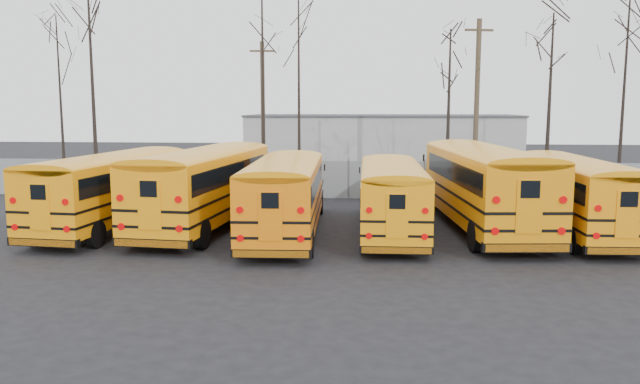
# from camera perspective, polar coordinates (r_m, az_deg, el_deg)

# --- Properties ---
(ground) EXTENTS (120.00, 120.00, 0.00)m
(ground) POSITION_cam_1_polar(r_m,az_deg,el_deg) (21.51, 1.37, -5.33)
(ground) COLOR black
(ground) RESTS_ON ground
(fence) EXTENTS (40.00, 0.04, 2.00)m
(fence) POSITION_cam_1_polar(r_m,az_deg,el_deg) (33.16, 2.62, 1.13)
(fence) COLOR gray
(fence) RESTS_ON ground
(distant_building) EXTENTS (22.00, 8.00, 4.00)m
(distant_building) POSITION_cam_1_polar(r_m,az_deg,el_deg) (52.98, 5.63, 4.74)
(distant_building) COLOR #B1B1AC
(distant_building) RESTS_ON ground
(bus_a) EXTENTS (3.58, 11.18, 3.08)m
(bus_a) POSITION_cam_1_polar(r_m,az_deg,el_deg) (26.39, -18.30, 0.73)
(bus_a) COLOR black
(bus_a) RESTS_ON ground
(bus_b) EXTENTS (3.77, 11.89, 3.28)m
(bus_b) POSITION_cam_1_polar(r_m,az_deg,el_deg) (25.54, -10.36, 1.03)
(bus_b) COLOR black
(bus_b) RESTS_ON ground
(bus_c) EXTENTS (2.93, 10.87, 3.01)m
(bus_c) POSITION_cam_1_polar(r_m,az_deg,el_deg) (23.57, -3.17, 0.20)
(bus_c) COLOR black
(bus_c) RESTS_ON ground
(bus_d) EXTENTS (2.44, 10.15, 2.83)m
(bus_d) POSITION_cam_1_polar(r_m,az_deg,el_deg) (23.99, 6.54, 0.04)
(bus_d) COLOR black
(bus_d) RESTS_ON ground
(bus_e) EXTENTS (3.92, 12.34, 3.40)m
(bus_e) POSITION_cam_1_polar(r_m,az_deg,el_deg) (25.49, 14.66, 1.05)
(bus_e) COLOR black
(bus_e) RESTS_ON ground
(bus_f) EXTENTS (2.75, 10.74, 2.99)m
(bus_f) POSITION_cam_1_polar(r_m,az_deg,el_deg) (25.80, 22.26, 0.25)
(bus_f) COLOR black
(bus_f) RESTS_ON ground
(utility_pole_left) EXTENTS (1.59, 0.28, 8.93)m
(utility_pole_left) POSITION_cam_1_polar(r_m,az_deg,el_deg) (40.55, -5.24, 7.43)
(utility_pole_left) COLOR #4E3E2C
(utility_pole_left) RESTS_ON ground
(utility_pole_right) EXTENTS (1.79, 0.54, 10.15)m
(utility_pole_right) POSITION_cam_1_polar(r_m,az_deg,el_deg) (40.20, 14.14, 8.11)
(utility_pole_right) COLOR #4D3E2B
(utility_pole_right) RESTS_ON ground
(tree_0) EXTENTS (0.26, 0.26, 10.45)m
(tree_0) POSITION_cam_1_polar(r_m,az_deg,el_deg) (42.86, -22.63, 7.74)
(tree_0) COLOR black
(tree_0) RESTS_ON ground
(tree_1) EXTENTS (0.26, 0.26, 12.88)m
(tree_1) POSITION_cam_1_polar(r_m,az_deg,el_deg) (39.28, -20.11, 9.67)
(tree_1) COLOR black
(tree_1) RESTS_ON ground
(tree_2) EXTENTS (0.26, 0.26, 12.77)m
(tree_2) POSITION_cam_1_polar(r_m,az_deg,el_deg) (35.04, -5.25, 10.29)
(tree_2) COLOR black
(tree_2) RESTS_ON ground
(tree_3) EXTENTS (0.26, 0.26, 12.36)m
(tree_3) POSITION_cam_1_polar(r_m,az_deg,el_deg) (35.19, -1.94, 9.97)
(tree_3) COLOR black
(tree_3) RESTS_ON ground
(tree_4) EXTENTS (0.26, 0.26, 9.39)m
(tree_4) POSITION_cam_1_polar(r_m,az_deg,el_deg) (38.36, 11.67, 7.43)
(tree_4) COLOR black
(tree_4) RESTS_ON ground
(tree_5) EXTENTS (0.26, 0.26, 9.77)m
(tree_5) POSITION_cam_1_polar(r_m,az_deg,el_deg) (36.01, 20.22, 7.39)
(tree_5) COLOR black
(tree_5) RESTS_ON ground
(tree_6) EXTENTS (0.26, 0.26, 11.54)m
(tree_6) POSITION_cam_1_polar(r_m,az_deg,el_deg) (36.94, 26.04, 8.45)
(tree_6) COLOR black
(tree_6) RESTS_ON ground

